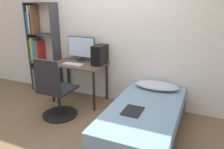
{
  "coord_description": "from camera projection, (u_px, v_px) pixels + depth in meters",
  "views": [
    {
      "loc": [
        1.6,
        -2.27,
        1.79
      ],
      "look_at": [
        0.32,
        0.63,
        0.75
      ],
      "focal_mm": 35.0,
      "sensor_mm": 36.0,
      "label": 1
    }
  ],
  "objects": [
    {
      "name": "wall_back",
      "position": [
        112.0,
        35.0,
        3.94
      ],
      "size": [
        8.0,
        0.05,
        2.5
      ],
      "color": "silver",
      "rests_on": "ground_plane"
    },
    {
      "name": "monitor",
      "position": [
        81.0,
        48.0,
        4.12
      ],
      "size": [
        0.57,
        0.19,
        0.46
      ],
      "color": "black",
      "rests_on": "desk"
    },
    {
      "name": "pc_tower",
      "position": [
        100.0,
        55.0,
        3.9
      ],
      "size": [
        0.18,
        0.36,
        0.35
      ],
      "color": "black",
      "rests_on": "desk"
    },
    {
      "name": "bed",
      "position": [
        144.0,
        120.0,
        3.06
      ],
      "size": [
        0.94,
        1.89,
        0.45
      ],
      "color": "#4C3D2D",
      "rests_on": "ground_plane"
    },
    {
      "name": "office_chair",
      "position": [
        56.0,
        95.0,
        3.49
      ],
      "size": [
        0.57,
        0.57,
        1.01
      ],
      "color": "black",
      "rests_on": "ground_plane"
    },
    {
      "name": "pillow",
      "position": [
        157.0,
        86.0,
        3.56
      ],
      "size": [
        0.71,
        0.36,
        0.11
      ],
      "color": "#B2B7C6",
      "rests_on": "bed"
    },
    {
      "name": "keyboard",
      "position": [
        73.0,
        64.0,
        3.91
      ],
      "size": [
        0.37,
        0.14,
        0.02
      ],
      "color": "silver",
      "rests_on": "desk"
    },
    {
      "name": "desk",
      "position": [
        79.0,
        70.0,
        4.04
      ],
      "size": [
        0.98,
        0.62,
        0.74
      ],
      "color": "brown",
      "rests_on": "ground_plane"
    },
    {
      "name": "magazine",
      "position": [
        133.0,
        111.0,
        2.83
      ],
      "size": [
        0.24,
        0.32,
        0.01
      ],
      "color": "black",
      "rests_on": "bed"
    },
    {
      "name": "ground_plane",
      "position": [
        74.0,
        134.0,
        3.14
      ],
      "size": [
        14.0,
        14.0,
        0.0
      ],
      "primitive_type": "plane",
      "color": "brown"
    },
    {
      "name": "bookshelf",
      "position": [
        40.0,
        51.0,
        4.53
      ],
      "size": [
        0.65,
        0.26,
        1.81
      ],
      "color": "#38383D",
      "rests_on": "ground_plane"
    }
  ]
}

